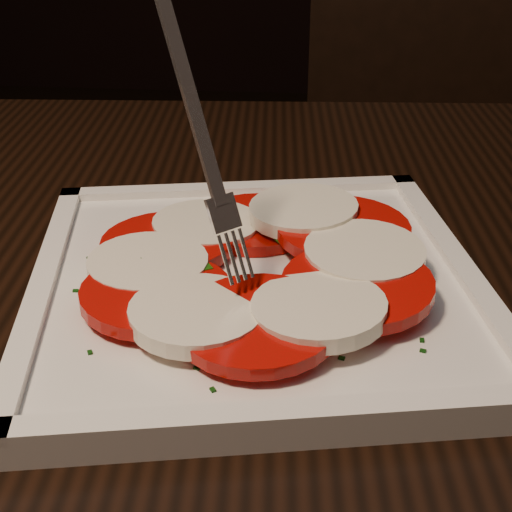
# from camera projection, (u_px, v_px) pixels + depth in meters

# --- Properties ---
(table) EXTENTS (1.24, 0.87, 0.75)m
(table) POSITION_uv_depth(u_px,v_px,m) (352.00, 380.00, 0.55)
(table) COLOR black
(table) RESTS_ON ground
(chair) EXTENTS (0.47, 0.47, 0.93)m
(chair) POSITION_uv_depth(u_px,v_px,m) (422.00, 177.00, 1.21)
(chair) COLOR black
(chair) RESTS_ON ground
(plate) EXTENTS (0.33, 0.33, 0.01)m
(plate) POSITION_uv_depth(u_px,v_px,m) (256.00, 286.00, 0.47)
(plate) COLOR white
(plate) RESTS_ON table
(caprese_salad) EXTENTS (0.23, 0.23, 0.03)m
(caprese_salad) POSITION_uv_depth(u_px,v_px,m) (256.00, 261.00, 0.46)
(caprese_salad) COLOR #BC0504
(caprese_salad) RESTS_ON plate
(fork) EXTENTS (0.08, 0.08, 0.15)m
(fork) POSITION_uv_depth(u_px,v_px,m) (193.00, 136.00, 0.41)
(fork) COLOR white
(fork) RESTS_ON caprese_salad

